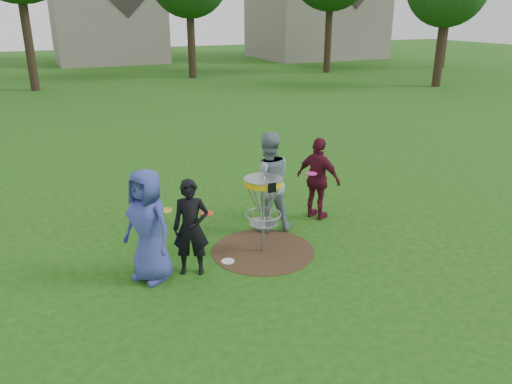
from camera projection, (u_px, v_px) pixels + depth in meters
name	position (u px, v px, depth m)	size (l,w,h in m)	color
ground	(263.00, 251.00, 8.72)	(100.00, 100.00, 0.00)	#19470F
dirt_patch	(263.00, 251.00, 8.72)	(1.80, 1.80, 0.01)	#47331E
player_blue	(148.00, 226.00, 7.54)	(0.88, 0.57, 1.79)	#364096
player_black	(191.00, 228.00, 7.76)	(0.57, 0.37, 1.56)	black
player_grey	(268.00, 182.00, 9.27)	(0.93, 0.72, 1.90)	gray
player_maroon	(318.00, 179.00, 9.84)	(0.97, 0.40, 1.65)	#551324
disc_on_grass	(228.00, 261.00, 8.34)	(0.22, 0.22, 0.02)	silver
disc_golf_basket	(263.00, 197.00, 8.37)	(0.66, 0.67, 1.38)	#9EA0A5
held_discs	(243.00, 192.00, 8.48)	(3.31, 1.15, 0.23)	yellow
house_row	(134.00, 7.00, 37.41)	(44.50, 10.65, 11.62)	gray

